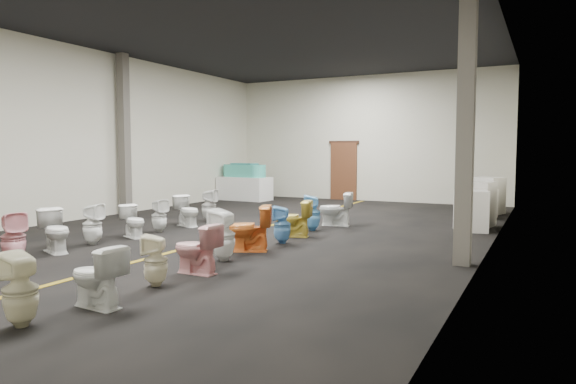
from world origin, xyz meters
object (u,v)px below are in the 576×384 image
appliance_crate_a (471,211)px  toilet_left_9 (209,206)px  toilet_left_3 (13,237)px  toilet_left_4 (56,231)px  toilet_right_1 (96,276)px  toilet_right_3 (196,249)px  toilet_right_0 (20,290)px  bathtub (244,171)px  toilet_right_5 (248,228)px  toilet_right_6 (282,225)px  toilet_right_9 (336,209)px  appliance_crate_b (476,204)px  appliance_crate_c (483,204)px  toilet_right_4 (223,235)px  appliance_crate_d (487,196)px  toilet_left_7 (159,216)px  toilet_right_2 (156,260)px  toilet_right_8 (312,213)px  toilet_left_5 (92,224)px  toilet_left_6 (134,221)px  toilet_right_7 (293,219)px  toilet_left_8 (188,211)px  display_table (244,188)px

appliance_crate_a → toilet_left_9: (-6.13, -1.41, -0.05)m
toilet_left_3 → toilet_left_4: bearing=25.6°
toilet_right_1 → toilet_right_3: toilet_right_3 is taller
toilet_right_0 → bathtub: bearing=-152.1°
toilet_right_5 → toilet_right_6: bearing=145.6°
toilet_left_3 → toilet_right_0: size_ratio=1.08×
appliance_crate_a → toilet_right_9: (-3.00, -0.61, -0.05)m
bathtub → appliance_crate_b: (8.39, -3.12, -0.54)m
toilet_right_5 → toilet_right_6: 0.99m
appliance_crate_c → toilet_right_4: (-3.17, -7.69, 0.05)m
appliance_crate_a → toilet_right_6: (-3.05, -3.30, -0.09)m
appliance_crate_d → toilet_right_6: (-3.05, -6.85, -0.16)m
toilet_left_7 → toilet_right_2: size_ratio=1.06×
toilet_left_9 → toilet_right_0: (2.90, -7.31, -0.03)m
toilet_right_3 → toilet_right_8: size_ratio=0.91×
appliance_crate_c → appliance_crate_b: bearing=-90.0°
toilet_left_5 → toilet_left_6: 0.99m
toilet_right_5 → toilet_right_6: size_ratio=1.13×
toilet_left_3 → toilet_right_2: toilet_left_3 is taller
toilet_right_0 → toilet_right_3: toilet_right_0 is taller
toilet_right_1 → toilet_left_3: bearing=-105.0°
toilet_left_5 → toilet_left_9: toilet_left_9 is taller
toilet_right_3 → toilet_right_9: size_ratio=0.92×
toilet_right_3 → toilet_right_6: (-0.02, 2.75, -0.00)m
appliance_crate_b → toilet_right_3: size_ratio=1.44×
appliance_crate_d → toilet_right_6: appliance_crate_d is taller
appliance_crate_d → toilet_right_1: (-3.05, -11.44, -0.16)m
toilet_left_4 → toilet_right_6: (3.16, 2.59, -0.02)m
toilet_right_2 → toilet_right_7: 4.36m
appliance_crate_b → toilet_right_2: 8.31m
toilet_right_2 → appliance_crate_d: bearing=139.1°
toilet_right_0 → toilet_right_9: size_ratio=0.96×
toilet_left_8 → toilet_right_5: bearing=-104.7°
bathtub → toilet_right_7: 8.33m
toilet_right_8 → toilet_right_7: bearing=-24.4°
toilet_left_3 → appliance_crate_d: bearing=-12.8°
toilet_right_3 → bathtub: bearing=-150.5°
toilet_left_4 → toilet_right_2: bearing=-86.1°
toilet_left_5 → toilet_right_5: (2.99, 0.79, 0.02)m
toilet_left_7 → toilet_right_1: bearing=-134.1°
toilet_left_7 → toilet_right_4: 3.48m
toilet_right_1 → toilet_right_6: size_ratio=0.99×
appliance_crate_d → toilet_left_9: size_ratio=1.28×
toilet_left_4 → toilet_left_6: size_ratio=1.14×
display_table → toilet_right_1: display_table is taller
appliance_crate_d → toilet_left_6: appliance_crate_d is taller
toilet_left_6 → toilet_right_5: size_ratio=0.82×
toilet_right_5 → toilet_right_8: toilet_right_5 is taller
appliance_crate_c → toilet_right_4: 8.32m
appliance_crate_d → toilet_left_7: 9.18m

